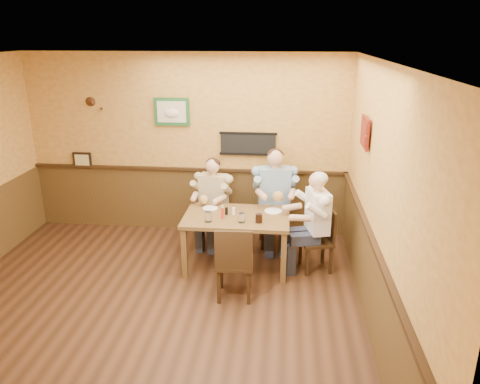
% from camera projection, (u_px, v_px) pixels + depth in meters
% --- Properties ---
extents(room, '(5.02, 5.03, 2.81)m').
position_uv_depth(room, '(153.00, 169.00, 4.97)').
color(room, '#341D0F').
rests_on(room, ground).
extents(dining_table, '(1.40, 0.90, 0.75)m').
position_uv_depth(dining_table, '(237.00, 222.00, 6.26)').
color(dining_table, brown).
rests_on(dining_table, ground).
extents(chair_back_left, '(0.46, 0.46, 0.84)m').
position_uv_depth(chair_back_left, '(214.00, 217.00, 7.06)').
color(chair_back_left, '#362311').
rests_on(chair_back_left, ground).
extents(chair_back_right, '(0.49, 0.49, 0.94)m').
position_uv_depth(chair_back_right, '(274.00, 216.00, 6.97)').
color(chair_back_right, '#362311').
rests_on(chair_back_right, ground).
extents(chair_right_end, '(0.49, 0.49, 0.87)m').
position_uv_depth(chair_right_end, '(316.00, 240.00, 6.25)').
color(chair_right_end, '#362311').
rests_on(chair_right_end, ground).
extents(chair_near_side, '(0.46, 0.46, 0.94)m').
position_uv_depth(chair_near_side, '(235.00, 261.00, 5.59)').
color(chair_near_side, '#362311').
rests_on(chair_near_side, ground).
extents(diner_tan_shirt, '(0.65, 0.65, 1.20)m').
position_uv_depth(diner_tan_shirt, '(214.00, 206.00, 7.00)').
color(diner_tan_shirt, '#CFBC8E').
rests_on(diner_tan_shirt, ground).
extents(diner_blue_polo, '(0.70, 0.70, 1.34)m').
position_uv_depth(diner_blue_polo, '(274.00, 203.00, 6.91)').
color(diner_blue_polo, '#7EA0BE').
rests_on(diner_blue_polo, ground).
extents(diner_white_elder, '(0.70, 0.70, 1.24)m').
position_uv_depth(diner_white_elder, '(317.00, 227.00, 6.19)').
color(diner_white_elder, white).
rests_on(diner_white_elder, ground).
extents(water_glass_left, '(0.11, 0.11, 0.13)m').
position_uv_depth(water_glass_left, '(208.00, 217.00, 6.01)').
color(water_glass_left, white).
rests_on(water_glass_left, dining_table).
extents(water_glass_mid, '(0.10, 0.10, 0.13)m').
position_uv_depth(water_glass_mid, '(242.00, 218.00, 5.98)').
color(water_glass_mid, white).
rests_on(water_glass_mid, dining_table).
extents(cola_tumbler, '(0.09, 0.09, 0.12)m').
position_uv_depth(cola_tumbler, '(259.00, 218.00, 5.98)').
color(cola_tumbler, black).
rests_on(cola_tumbler, dining_table).
extents(hot_sauce_bottle, '(0.05, 0.05, 0.16)m').
position_uv_depth(hot_sauce_bottle, '(223.00, 212.00, 6.11)').
color(hot_sauce_bottle, red).
rests_on(hot_sauce_bottle, dining_table).
extents(salt_shaker, '(0.04, 0.04, 0.10)m').
position_uv_depth(salt_shaker, '(234.00, 211.00, 6.24)').
color(salt_shaker, white).
rests_on(salt_shaker, dining_table).
extents(pepper_shaker, '(0.05, 0.05, 0.10)m').
position_uv_depth(pepper_shaker, '(226.00, 211.00, 6.25)').
color(pepper_shaker, black).
rests_on(pepper_shaker, dining_table).
extents(plate_far_left, '(0.23, 0.23, 0.01)m').
position_uv_depth(plate_far_left, '(210.00, 208.00, 6.46)').
color(plate_far_left, silver).
rests_on(plate_far_left, dining_table).
extents(plate_far_right, '(0.30, 0.30, 0.02)m').
position_uv_depth(plate_far_right, '(273.00, 211.00, 6.36)').
color(plate_far_right, white).
rests_on(plate_far_right, dining_table).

